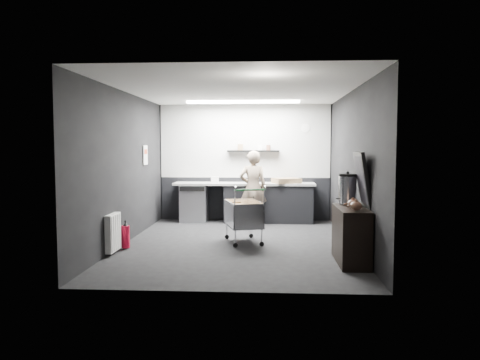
{
  "coord_description": "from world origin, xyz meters",
  "views": [
    {
      "loc": [
        0.54,
        -8.18,
        1.73
      ],
      "look_at": [
        0.03,
        0.4,
        1.11
      ],
      "focal_mm": 35.0,
      "sensor_mm": 36.0,
      "label": 1
    }
  ],
  "objects": [
    {
      "name": "dado_panel",
      "position": [
        0.0,
        2.73,
        0.5
      ],
      "size": [
        3.95,
        0.02,
        1.0
      ],
      "primitive_type": "cube",
      "color": "black",
      "rests_on": "wall_back"
    },
    {
      "name": "prep_counter",
      "position": [
        0.14,
        2.42,
        0.46
      ],
      "size": [
        3.2,
        0.61,
        0.9
      ],
      "color": "black",
      "rests_on": "floor"
    },
    {
      "name": "wall_right",
      "position": [
        2.0,
        0.0,
        1.35
      ],
      "size": [
        0.0,
        5.5,
        5.5
      ],
      "primitive_type": "plane",
      "rotation": [
        1.57,
        0.0,
        -1.57
      ],
      "color": "black",
      "rests_on": "floor"
    },
    {
      "name": "wall_front",
      "position": [
        0.0,
        -2.75,
        1.35
      ],
      "size": [
        5.5,
        0.0,
        5.5
      ],
      "primitive_type": "plane",
      "rotation": [
        -1.57,
        0.0,
        0.0
      ],
      "color": "black",
      "rests_on": "floor"
    },
    {
      "name": "sideboard",
      "position": [
        1.78,
        -1.22,
        0.53
      ],
      "size": [
        0.47,
        1.1,
        1.65
      ],
      "color": "black",
      "rests_on": "floor"
    },
    {
      "name": "wall_clock",
      "position": [
        1.4,
        2.72,
        2.15
      ],
      "size": [
        0.2,
        0.03,
        0.2
      ],
      "primitive_type": "cylinder",
      "rotation": [
        1.57,
        0.0,
        0.0
      ],
      "color": "white",
      "rests_on": "wall_back"
    },
    {
      "name": "cardboard_box",
      "position": [
        0.96,
        2.37,
        0.96
      ],
      "size": [
        0.69,
        0.62,
        0.11
      ],
      "primitive_type": "cube",
      "rotation": [
        0.0,
        0.0,
        0.39
      ],
      "color": "olive",
      "rests_on": "prep_counter"
    },
    {
      "name": "radiator",
      "position": [
        -1.94,
        -0.9,
        0.35
      ],
      "size": [
        0.1,
        0.5,
        0.6
      ],
      "primitive_type": "cube",
      "color": "white",
      "rests_on": "wall_left"
    },
    {
      "name": "floating_shelf",
      "position": [
        0.2,
        2.62,
        1.62
      ],
      "size": [
        1.2,
        0.22,
        0.04
      ],
      "primitive_type": "cube",
      "color": "black",
      "rests_on": "wall_back"
    },
    {
      "name": "white_container",
      "position": [
        -0.67,
        2.37,
        0.97
      ],
      "size": [
        0.16,
        0.12,
        0.14
      ],
      "primitive_type": "cube",
      "rotation": [
        0.0,
        0.0,
        0.0
      ],
      "color": "white",
      "rests_on": "prep_counter"
    },
    {
      "name": "poster",
      "position": [
        -1.98,
        1.3,
        1.55
      ],
      "size": [
        0.02,
        0.3,
        0.4
      ],
      "primitive_type": "cube",
      "color": "white",
      "rests_on": "wall_left"
    },
    {
      "name": "ceiling_strip",
      "position": [
        0.0,
        1.85,
        2.67
      ],
      "size": [
        2.4,
        0.2,
        0.04
      ],
      "primitive_type": "cube",
      "color": "white",
      "rests_on": "ceiling"
    },
    {
      "name": "pink_tub",
      "position": [
        0.19,
        2.42,
        1.01
      ],
      "size": [
        0.21,
        0.21,
        0.21
      ],
      "primitive_type": "cylinder",
      "color": "white",
      "rests_on": "prep_counter"
    },
    {
      "name": "person",
      "position": [
        0.22,
        1.97,
        0.82
      ],
      "size": [
        0.62,
        0.43,
        1.64
      ],
      "primitive_type": "imported",
      "rotation": [
        0.0,
        0.0,
        3.21
      ],
      "color": "#BCAC95",
      "rests_on": "floor"
    },
    {
      "name": "ceiling",
      "position": [
        0.0,
        0.0,
        2.7
      ],
      "size": [
        5.5,
        5.5,
        0.0
      ],
      "primitive_type": "plane",
      "rotation": [
        3.14,
        0.0,
        0.0
      ],
      "color": "white",
      "rests_on": "wall_back"
    },
    {
      "name": "kitchen_wall_panel",
      "position": [
        0.0,
        2.73,
        1.85
      ],
      "size": [
        3.95,
        0.02,
        1.7
      ],
      "primitive_type": "cube",
      "color": "beige",
      "rests_on": "wall_back"
    },
    {
      "name": "shopping_cart",
      "position": [
        0.1,
        0.13,
        0.48
      ],
      "size": [
        0.78,
        1.06,
        1.01
      ],
      "color": "silver",
      "rests_on": "floor"
    },
    {
      "name": "fire_extinguisher",
      "position": [
        -1.85,
        -0.53,
        0.23
      ],
      "size": [
        0.14,
        0.14,
        0.46
      ],
      "color": "#B70C28",
      "rests_on": "floor"
    },
    {
      "name": "poster_red_band",
      "position": [
        -1.98,
        1.3,
        1.62
      ],
      "size": [
        0.02,
        0.22,
        0.1
      ],
      "primitive_type": "cube",
      "color": "red",
      "rests_on": "poster"
    },
    {
      "name": "wall_back",
      "position": [
        0.0,
        2.75,
        1.35
      ],
      "size": [
        5.5,
        0.0,
        5.5
      ],
      "primitive_type": "plane",
      "rotation": [
        1.57,
        0.0,
        0.0
      ],
      "color": "black",
      "rests_on": "floor"
    },
    {
      "name": "wall_left",
      "position": [
        -2.0,
        0.0,
        1.35
      ],
      "size": [
        0.0,
        5.5,
        5.5
      ],
      "primitive_type": "plane",
      "rotation": [
        1.57,
        0.0,
        1.57
      ],
      "color": "black",
      "rests_on": "floor"
    },
    {
      "name": "floor",
      "position": [
        0.0,
        0.0,
        0.0
      ],
      "size": [
        5.5,
        5.5,
        0.0
      ],
      "primitive_type": "plane",
      "color": "black",
      "rests_on": "ground"
    }
  ]
}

